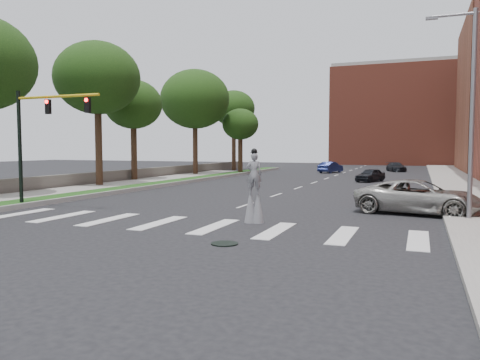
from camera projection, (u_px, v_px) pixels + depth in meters
ground_plane at (174, 229)px, 18.44m from camera, size 160.00×160.00×0.00m
grass_median at (171, 182)px, 41.17m from camera, size 2.00×60.00×0.25m
median_curb at (181, 183)px, 40.79m from camera, size 0.20×60.00×0.28m
sidewalk_left at (63, 192)px, 32.95m from camera, size 4.00×60.00×0.18m
sidewalk_right at (467, 187)px, 37.20m from camera, size 5.00×90.00×0.18m
stone_wall at (131, 175)px, 44.98m from camera, size 0.50×56.00×1.10m
manhole at (225, 244)px, 15.50m from camera, size 0.90×0.90×0.04m
building_backdrop at (405, 117)px, 88.23m from camera, size 26.00×14.00×18.00m
streetlight at (470, 107)px, 19.76m from camera, size 2.05×0.20×9.00m
traffic_signal at (37, 129)px, 24.45m from camera, size 5.30×0.23×6.20m
stilt_performer at (254, 193)px, 19.82m from camera, size 0.83×0.58×3.17m
suv_crossing at (419, 197)px, 22.48m from camera, size 6.36×3.79×1.66m
car_near at (370, 175)px, 43.60m from camera, size 2.80×3.97×1.25m
car_mid at (331, 167)px, 59.07m from camera, size 2.67×4.49×1.40m
car_far at (396, 167)px, 62.05m from camera, size 3.09×4.54×1.22m
tree_2 at (97, 78)px, 37.38m from camera, size 6.82×6.82×11.66m
tree_3 at (133, 105)px, 43.82m from camera, size 5.41×5.41×9.54m
tree_4 at (195, 99)px, 53.43m from camera, size 7.94×7.94×12.09m
tree_5 at (234, 109)px, 64.59m from camera, size 5.84×5.84×11.07m
tree_6 at (240, 125)px, 56.23m from camera, size 4.39×4.39×7.87m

